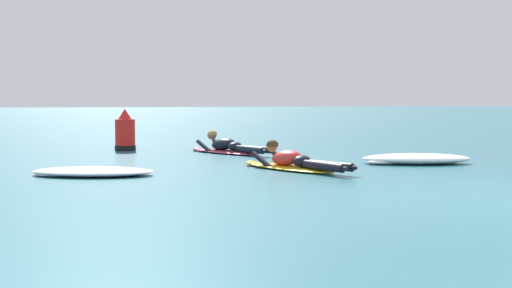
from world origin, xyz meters
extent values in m
plane|color=#2D6B7A|center=(0.00, 10.00, 0.00)|extent=(120.00, 120.00, 0.00)
ellipsoid|color=yellow|center=(-1.92, 3.80, 0.04)|extent=(1.55, 2.19, 0.07)
ellipsoid|color=yellow|center=(-2.41, 4.71, 0.05)|extent=(0.28, 0.28, 0.06)
ellipsoid|color=red|center=(-1.94, 3.85, 0.20)|extent=(0.67, 0.78, 0.35)
ellipsoid|color=black|center=(-1.76, 3.50, 0.17)|extent=(0.43, 0.41, 0.20)
cylinder|color=black|center=(-1.54, 2.94, 0.14)|extent=(0.51, 0.88, 0.14)
ellipsoid|color=black|center=(-1.35, 2.53, 0.14)|extent=(0.19, 0.24, 0.08)
cylinder|color=black|center=(-1.40, 3.01, 0.14)|extent=(0.59, 0.84, 0.14)
ellipsoid|color=black|center=(-1.17, 2.63, 0.14)|extent=(0.19, 0.24, 0.08)
cylinder|color=black|center=(-2.32, 4.07, 0.12)|extent=(0.36, 0.56, 0.34)
sphere|color=#8C6647|center=(-2.50, 4.41, 0.02)|extent=(0.09, 0.09, 0.09)
cylinder|color=black|center=(-1.92, 4.26, 0.12)|extent=(0.36, 0.56, 0.34)
sphere|color=#8C6647|center=(-2.09, 4.58, 0.02)|extent=(0.09, 0.09, 0.09)
sphere|color=#8C6647|center=(-2.13, 4.20, 0.38)|extent=(0.21, 0.21, 0.21)
ellipsoid|color=#47331E|center=(-2.12, 4.18, 0.41)|extent=(0.29, 0.28, 0.16)
ellipsoid|color=#E54C66|center=(-2.54, 7.32, 0.04)|extent=(1.59, 2.11, 0.07)
ellipsoid|color=#E54C66|center=(-3.06, 8.19, 0.05)|extent=(0.28, 0.28, 0.06)
ellipsoid|color=black|center=(-2.57, 7.36, 0.20)|extent=(0.71, 0.81, 0.35)
ellipsoid|color=black|center=(-2.36, 7.02, 0.17)|extent=(0.44, 0.42, 0.20)
cylinder|color=black|center=(-2.12, 6.48, 0.14)|extent=(0.53, 0.83, 0.14)
ellipsoid|color=black|center=(-1.92, 6.09, 0.14)|extent=(0.20, 0.24, 0.08)
cylinder|color=black|center=(-1.99, 6.56, 0.14)|extent=(0.61, 0.79, 0.14)
ellipsoid|color=black|center=(-1.74, 6.20, 0.14)|extent=(0.20, 0.24, 0.08)
cylinder|color=black|center=(-2.96, 7.58, 0.12)|extent=(0.37, 0.53, 0.33)
sphere|color=#8C6647|center=(-3.15, 7.90, 0.02)|extent=(0.09, 0.09, 0.09)
cylinder|color=black|center=(-2.57, 7.79, 0.12)|extent=(0.37, 0.53, 0.33)
sphere|color=#8C6647|center=(-2.75, 8.09, 0.02)|extent=(0.09, 0.09, 0.09)
sphere|color=#8C6647|center=(-2.78, 7.71, 0.38)|extent=(0.21, 0.21, 0.21)
ellipsoid|color=#AD894C|center=(-2.77, 7.70, 0.41)|extent=(0.29, 0.28, 0.16)
ellipsoid|color=white|center=(-5.19, 3.52, 0.07)|extent=(2.12, 1.42, 0.13)
ellipsoid|color=white|center=(-4.68, 3.54, 0.05)|extent=(0.85, 0.80, 0.09)
ellipsoid|color=white|center=(-5.78, 3.56, 0.04)|extent=(0.84, 0.75, 0.07)
ellipsoid|color=white|center=(0.66, 4.34, 0.10)|extent=(2.14, 1.25, 0.19)
ellipsoid|color=white|center=(1.18, 4.39, 0.07)|extent=(0.77, 0.53, 0.14)
ellipsoid|color=white|center=(0.05, 4.36, 0.05)|extent=(0.80, 0.59, 0.11)
cylinder|color=red|center=(-4.72, 8.50, 0.36)|extent=(0.46, 0.46, 0.73)
cone|color=red|center=(-4.72, 8.50, 0.85)|extent=(0.32, 0.32, 0.24)
cylinder|color=black|center=(-4.72, 8.50, 0.06)|extent=(0.48, 0.48, 0.12)
camera|label=1|loc=(-4.59, -7.54, 1.27)|focal=47.65mm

